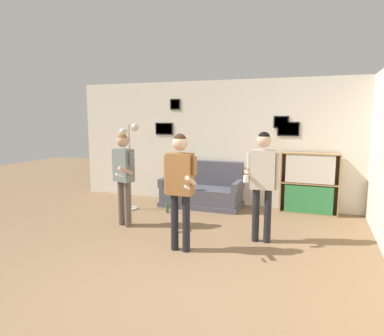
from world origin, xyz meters
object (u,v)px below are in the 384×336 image
Objects in this scene: floor_lamp at (130,150)px; person_player_foreground_center at (180,180)px; bookshelf at (309,183)px; couch at (202,192)px; person_watcher_holding_cup at (263,175)px; person_player_foreground_left at (123,170)px; bottle_on_floor at (167,208)px.

person_player_foreground_center is at bearing -43.27° from floor_lamp.
floor_lamp is 1.06× the size of person_player_foreground_center.
bookshelf is at bearing 15.60° from floor_lamp.
couch is at bearing 31.01° from floor_lamp.
bookshelf is 2.08m from person_watcher_holding_cup.
person_player_foreground_left is at bearing -115.22° from couch.
person_player_foreground_center is at bearing -60.06° from bottle_on_floor.
floor_lamp reaches higher than person_player_foreground_center.
floor_lamp reaches higher than bookshelf.
bookshelf is 0.68× the size of floor_lamp.
bookshelf is 3.69m from floor_lamp.
couch is 2.21m from bookshelf.
person_player_foreground_center is (0.52, -2.50, 0.74)m from couch.
person_player_foreground_center is at bearing -78.35° from couch.
floor_lamp reaches higher than couch.
person_player_foreground_center is (1.82, -1.72, -0.21)m from floor_lamp.
person_watcher_holding_cup is at bearing -48.27° from couch.
floor_lamp is (-3.49, -0.98, 0.65)m from bookshelf.
person_player_foreground_left is 6.46× the size of bottle_on_floor.
floor_lamp is 1.05× the size of person_watcher_holding_cup.
person_watcher_holding_cup is 2.45m from bottle_on_floor.
bookshelf is 0.72× the size of person_player_foreground_center.
person_watcher_holding_cup is at bearing -25.62° from bottle_on_floor.
person_player_foreground_center reaches higher than bottle_on_floor.
couch is at bearing 131.73° from person_watcher_holding_cup.
couch is at bearing 101.65° from person_player_foreground_center.
floor_lamp is 2.51m from person_player_foreground_center.
person_player_foreground_left is 1.41m from bottle_on_floor.
person_watcher_holding_cup is at bearing -108.13° from bookshelf.
person_player_foreground_center is at bearing -143.73° from person_watcher_holding_cup.
bookshelf is 0.71× the size of person_watcher_holding_cup.
floor_lamp is at bearing 136.73° from person_player_foreground_center.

